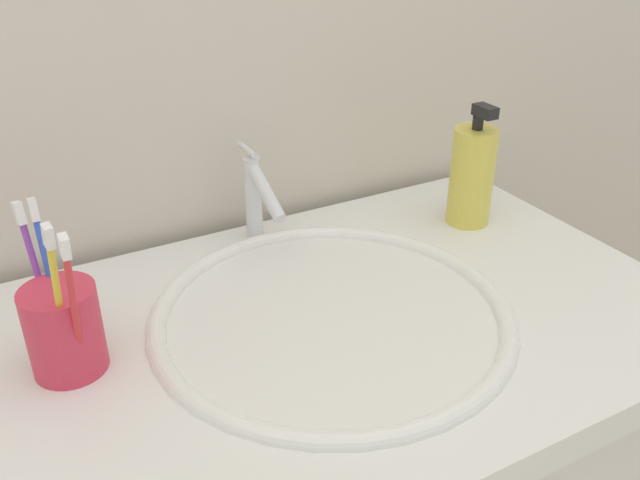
% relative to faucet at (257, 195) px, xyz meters
% --- Properties ---
extents(sink_basin, '(0.44, 0.44, 0.12)m').
position_rel_faucet_xyz_m(sink_basin, '(-0.00, -0.22, -0.12)').
color(sink_basin, white).
rests_on(sink_basin, vanity_counter).
extents(faucet, '(0.02, 0.13, 0.14)m').
position_rel_faucet_xyz_m(faucet, '(0.00, 0.00, 0.00)').
color(faucet, silver).
rests_on(faucet, sink_basin).
extents(toothbrush_cup, '(0.08, 0.08, 0.10)m').
position_rel_faucet_xyz_m(toothbrush_cup, '(-0.29, -0.17, -0.02)').
color(toothbrush_cup, '#D8334C').
rests_on(toothbrush_cup, vanity_counter).
extents(toothbrush_red, '(0.01, 0.06, 0.19)m').
position_rel_faucet_xyz_m(toothbrush_red, '(-0.28, -0.21, 0.04)').
color(toothbrush_red, red).
rests_on(toothbrush_red, toothbrush_cup).
extents(toothbrush_blue, '(0.01, 0.05, 0.18)m').
position_rel_faucet_xyz_m(toothbrush_blue, '(-0.29, -0.13, 0.03)').
color(toothbrush_blue, blue).
rests_on(toothbrush_blue, toothbrush_cup).
extents(toothbrush_purple, '(0.02, 0.05, 0.17)m').
position_rel_faucet_xyz_m(toothbrush_purple, '(-0.31, -0.12, 0.03)').
color(toothbrush_purple, purple).
rests_on(toothbrush_purple, toothbrush_cup).
extents(toothbrush_yellow, '(0.01, 0.05, 0.19)m').
position_rel_faucet_xyz_m(toothbrush_yellow, '(-0.30, -0.20, 0.04)').
color(toothbrush_yellow, yellow).
rests_on(toothbrush_yellow, toothbrush_cup).
extents(soap_dispenser, '(0.06, 0.06, 0.19)m').
position_rel_faucet_xyz_m(soap_dispenser, '(0.31, -0.09, 0.00)').
color(soap_dispenser, '#DBCC4C').
rests_on(soap_dispenser, vanity_counter).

